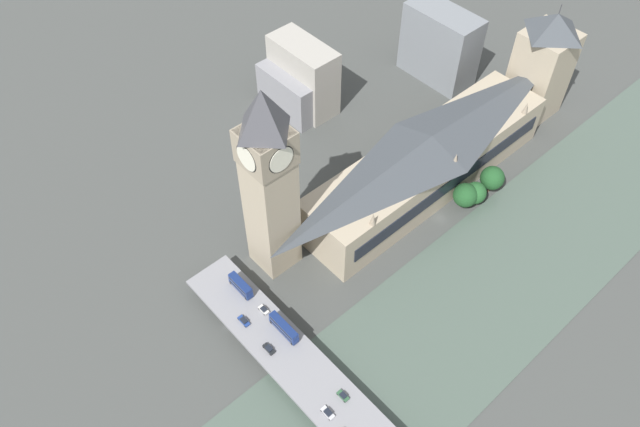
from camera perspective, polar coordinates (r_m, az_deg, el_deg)
ground_plane at (r=237.55m, az=10.91°, el=-0.45°), size 600.00×600.00×0.00m
river_water at (r=228.50m, az=16.92°, el=-4.99°), size 51.80×360.00×0.30m
parliament_hall at (r=238.60m, az=9.80°, el=4.67°), size 25.62×109.31×26.02m
clock_tower at (r=191.50m, az=-4.71°, el=3.12°), size 14.56×14.56×74.90m
victoria_tower at (r=278.36m, az=19.65°, el=12.69°), size 19.33×19.33×51.09m
road_bridge at (r=188.80m, az=2.10°, el=-17.80°), size 135.60×16.38×5.92m
double_decker_bus_mid at (r=197.14m, az=-3.33°, el=-10.36°), size 11.91×2.49×4.74m
double_decker_bus_rear at (r=206.72m, az=-7.27°, el=-6.53°), size 10.07×2.64×4.74m
car_northbound_mid at (r=196.05m, az=-4.71°, el=-12.23°), size 4.30×1.77×1.38m
car_northbound_tail at (r=201.68m, az=-6.98°, el=-9.71°), size 4.53×1.85×1.41m
car_southbound_lead at (r=203.15m, az=-5.17°, el=-8.75°), size 3.80×1.81×1.38m
car_southbound_mid at (r=188.91m, az=2.12°, el=-16.32°), size 3.85×1.75×1.41m
car_southbound_extra at (r=186.80m, az=0.72°, el=-17.75°), size 4.37×1.93×1.41m
city_block_west at (r=291.47m, az=10.90°, el=14.89°), size 33.88×16.02×33.07m
city_block_center at (r=272.40m, az=-2.41°, el=11.19°), size 29.67×17.12×19.24m
city_block_east at (r=271.22m, az=-1.51°, el=12.52°), size 31.14×14.57×30.45m
tree_embankment_near at (r=238.50m, az=13.15°, el=1.64°), size 9.29×9.29×11.11m
tree_embankment_mid at (r=245.80m, az=15.47°, el=3.15°), size 9.26×9.26×12.06m
tree_embankment_far at (r=241.03m, az=14.00°, el=1.84°), size 8.54×8.54×10.10m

